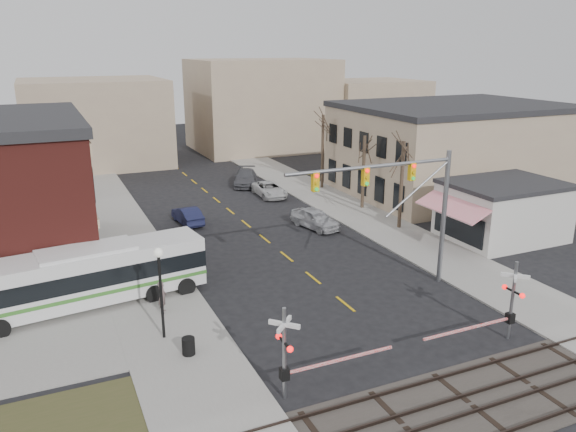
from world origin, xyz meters
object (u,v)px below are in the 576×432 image
object	(u,v)px
trash_bin	(188,346)
car_c	(270,189)
rr_crossing_east	(505,303)
car_b	(188,215)
street_lamp	(160,275)
transit_bus	(89,276)
rr_crossing_west	(294,352)
car_d	(246,178)
pedestrian_near	(162,297)
pedestrian_far	(141,282)
traffic_signal_mast	(406,194)
car_a	(315,218)

from	to	relation	value
trash_bin	car_c	bearing A→B (deg)	60.30
rr_crossing_east	car_b	distance (m)	26.24
street_lamp	trash_bin	distance (m)	3.57
transit_bus	trash_bin	bearing A→B (deg)	-64.11
rr_crossing_west	car_b	distance (m)	24.63
trash_bin	car_c	distance (m)	28.83
trash_bin	car_d	xyz separation A→B (m)	(13.76, 30.24, 0.25)
rr_crossing_west	car_b	world-z (taller)	rr_crossing_west
street_lamp	pedestrian_near	size ratio (longest dim) A/B	2.59
car_c	pedestrian_near	xyz separation A→B (m)	(-14.44, -20.32, 0.33)
car_b	pedestrian_near	distance (m)	16.00
rr_crossing_east	street_lamp	bearing A→B (deg)	155.60
transit_bus	street_lamp	bearing A→B (deg)	-61.62
car_b	car_d	xyz separation A→B (m)	(8.71, 10.40, 0.08)
pedestrian_far	car_c	bearing A→B (deg)	-13.90
rr_crossing_west	car_b	xyz separation A→B (m)	(1.89, 24.52, -1.27)
traffic_signal_mast	rr_crossing_west	world-z (taller)	traffic_signal_mast
street_lamp	transit_bus	bearing A→B (deg)	118.38
street_lamp	pedestrian_far	distance (m)	5.69
rr_crossing_east	pedestrian_near	bearing A→B (deg)	146.67
car_a	car_b	bearing A→B (deg)	136.38
transit_bus	trash_bin	xyz separation A→B (m)	(3.52, -7.26, -1.28)
trash_bin	pedestrian_far	xyz separation A→B (m)	(-0.86, 7.20, 0.46)
car_a	car_b	world-z (taller)	car_a
rr_crossing_east	car_a	xyz separation A→B (m)	(-0.32, 19.36, -1.19)
trash_bin	pedestrian_near	xyz separation A→B (m)	(-0.16, 4.72, 0.48)
street_lamp	car_b	xyz separation A→B (m)	(5.75, 17.81, -2.68)
traffic_signal_mast	pedestrian_far	world-z (taller)	traffic_signal_mast
traffic_signal_mast	pedestrian_near	distance (m)	14.41
car_b	pedestrian_near	bearing A→B (deg)	66.98
trash_bin	car_b	bearing A→B (deg)	75.72
car_a	rr_crossing_east	bearing A→B (deg)	-102.15
rr_crossing_west	car_a	xyz separation A→B (m)	(10.71, 19.32, -1.19)
rr_crossing_west	car_c	bearing A→B (deg)	69.49
trash_bin	car_d	size ratio (longest dim) A/B	0.15
car_b	car_c	bearing A→B (deg)	-154.60
transit_bus	rr_crossing_east	size ratio (longest dim) A/B	2.27
trash_bin	car_d	world-z (taller)	car_d
rr_crossing_east	car_c	xyz separation A→B (m)	(0.09, 29.76, -1.29)
trash_bin	car_c	world-z (taller)	car_c
rr_crossing_west	car_d	distance (m)	36.51
car_d	pedestrian_far	world-z (taller)	pedestrian_far
trash_bin	car_a	world-z (taller)	car_a
traffic_signal_mast	trash_bin	xyz separation A→B (m)	(-13.23, -2.33, -5.23)
trash_bin	car_b	distance (m)	20.47
traffic_signal_mast	trash_bin	distance (m)	14.42
traffic_signal_mast	rr_crossing_east	size ratio (longest dim) A/B	1.85
transit_bus	car_d	world-z (taller)	transit_bus
transit_bus	car_a	size ratio (longest dim) A/B	2.78
car_c	pedestrian_far	world-z (taller)	pedestrian_far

